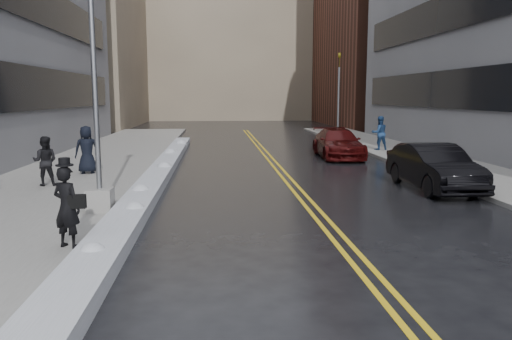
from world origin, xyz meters
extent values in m
plane|color=black|center=(0.00, 0.00, 0.00)|extent=(160.00, 160.00, 0.00)
cube|color=gray|center=(-5.75, 10.00, 0.07)|extent=(5.50, 50.00, 0.15)
cube|color=gray|center=(10.00, 10.00, 0.07)|extent=(4.00, 50.00, 0.15)
cube|color=gold|center=(2.35, 10.00, 0.00)|extent=(0.12, 50.00, 0.01)
cube|color=gold|center=(2.65, 10.00, 0.00)|extent=(0.12, 50.00, 0.01)
cube|color=silver|center=(-2.45, 8.00, 0.17)|extent=(0.90, 30.00, 0.34)
cube|color=gray|center=(-15.50, 44.00, 9.00)|extent=(14.00, 22.00, 18.00)
cube|color=gray|center=(2.00, 60.00, 11.00)|extent=(36.00, 16.00, 22.00)
cube|color=gray|center=(-3.30, 2.00, 0.45)|extent=(0.65, 0.65, 0.60)
cylinder|color=gray|center=(-3.30, 2.00, 4.25)|extent=(0.14, 0.14, 7.00)
cylinder|color=maroon|center=(9.00, 10.00, 0.45)|extent=(0.24, 0.24, 0.60)
sphere|color=maroon|center=(9.00, 10.00, 0.75)|extent=(0.26, 0.26, 0.26)
cylinder|color=maroon|center=(9.00, 10.00, 0.50)|extent=(0.25, 0.10, 0.10)
cylinder|color=gray|center=(8.50, 24.00, 2.65)|extent=(0.14, 0.14, 5.00)
imported|color=#594C0C|center=(8.50, 24.00, 5.65)|extent=(0.16, 0.20, 1.00)
imported|color=black|center=(-3.20, -1.24, 0.98)|extent=(0.71, 0.61, 1.66)
imported|color=black|center=(-5.99, 5.98, 0.99)|extent=(0.85, 0.68, 1.68)
imported|color=black|center=(-5.26, 8.62, 1.08)|extent=(1.04, 0.82, 1.87)
imported|color=navy|center=(8.94, 16.10, 1.10)|extent=(0.95, 0.76, 1.89)
imported|color=black|center=(7.13, 4.94, 0.78)|extent=(1.72, 4.75, 1.55)
imported|color=#3C0909|center=(6.05, 13.93, 0.74)|extent=(2.22, 5.15, 1.48)
camera|label=1|loc=(-0.21, -11.23, 3.18)|focal=35.00mm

